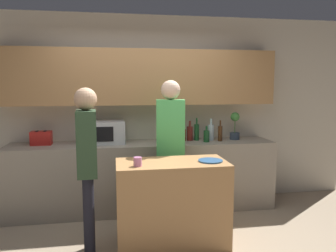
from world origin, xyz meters
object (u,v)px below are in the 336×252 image
Objects in this scene: potted_plant at (235,126)px; bottle_1 at (184,135)px; bottle_2 at (190,133)px; person_left at (171,139)px; bottle_4 at (206,136)px; bottle_6 at (220,133)px; microwave at (105,132)px; bottle_0 at (178,134)px; toaster at (41,138)px; cup_0 at (138,162)px; plate_on_island at (210,161)px; person_center at (87,157)px; bottle_5 at (211,132)px; bottle_3 at (197,132)px.

potted_plant is 0.76m from bottle_1.
bottle_2 is 0.16× the size of person_left.
bottle_4 is 0.21m from bottle_6.
bottle_0 is at bearing -3.44° from microwave.
bottle_0 reaches higher than toaster.
toaster is at bearing 177.49° from bottle_6.
toaster reaches higher than cup_0.
bottle_0 is 1.13m from plate_on_island.
bottle_1 is 1.72m from person_center.
person_center reaches higher than bottle_1.
bottle_2 is 3.08× the size of cup_0.
microwave reaches higher than cup_0.
toaster is 0.15× the size of person_left.
bottle_5 reaches higher than bottle_4.
bottle_2 is 1.08× the size of plate_on_island.
bottle_6 is 3.26× the size of cup_0.
toaster is at bearing -153.42° from person_center.
person_left is at bearing -36.15° from microwave.
person_center is at bearing -97.39° from microwave.
bottle_3 is at bearing 123.07° from bottle_4.
bottle_2 is at bearing -179.14° from bottle_3.
bottle_0 is 1.22× the size of bottle_1.
bottle_2 is at bearing -2.70° from bottle_1.
toaster is at bearing 132.94° from cup_0.
bottle_4 is at bearing 47.26° from cup_0.
person_left is (-0.38, -0.59, 0.03)m from bottle_2.
potted_plant is 1.33× the size of bottle_6.
bottle_5 is at bearing 4.99° from bottle_0.
potted_plant is 0.23× the size of person_center.
bottle_1 is 0.81× the size of bottle_2.
bottle_6 is (0.11, -0.09, -0.00)m from bottle_5.
microwave is at bearing 174.14° from bottle_4.
bottle_4 is 0.16m from bottle_5.
bottle_6 is (0.60, -0.05, 0.01)m from bottle_0.
bottle_1 is at bearing 130.65° from person_center.
bottle_0 is (0.98, -0.06, -0.04)m from microwave.
bottle_0 is 1.60m from person_center.
microwave reaches higher than bottle_6.
bottle_1 is 1.20m from plate_on_island.
bottle_4 is at bearing -11.83° from bottle_0.
bottle_1 is 0.87× the size of plate_on_island.
microwave is 0.29× the size of person_left.
microwave is 2.00× the size of toaster.
person_center is (-1.63, -1.16, -0.04)m from bottle_5.
bottle_3 is at bearing 53.75° from cup_0.
bottle_2 is at bearing 87.36° from plate_on_island.
potted_plant is 1.40m from plate_on_island.
bottle_1 is 2.50× the size of cup_0.
bottle_6 is 1.70m from cup_0.
potted_plant is (1.84, 0.00, 0.05)m from microwave.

